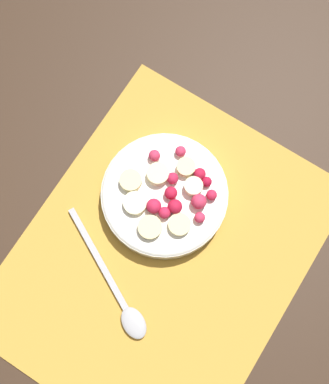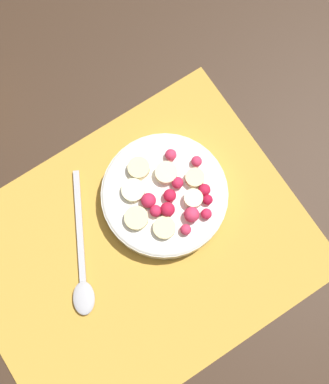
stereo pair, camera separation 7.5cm
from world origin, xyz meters
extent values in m
plane|color=#382619|center=(0.00, 0.00, 0.00)|extent=(3.00, 3.00, 0.00)
cube|color=gold|center=(0.00, 0.00, 0.00)|extent=(0.48, 0.38, 0.01)
cylinder|color=silver|center=(-0.07, -0.04, 0.02)|extent=(0.18, 0.18, 0.03)
torus|color=silver|center=(-0.07, -0.04, 0.03)|extent=(0.18, 0.18, 0.01)
cylinder|color=white|center=(-0.07, -0.04, 0.03)|extent=(0.16, 0.16, 0.00)
cylinder|color=beige|center=(-0.09, -0.06, 0.04)|extent=(0.04, 0.04, 0.01)
cylinder|color=beige|center=(-0.12, -0.04, 0.04)|extent=(0.04, 0.04, 0.01)
cylinder|color=beige|center=(-0.05, 0.00, 0.04)|extent=(0.04, 0.04, 0.01)
cylinder|color=#F4EAB7|center=(-0.10, -0.01, 0.04)|extent=(0.04, 0.04, 0.01)
cylinder|color=beige|center=(-0.06, -0.09, 0.04)|extent=(0.04, 0.04, 0.01)
cylinder|color=beige|center=(-0.02, -0.03, 0.04)|extent=(0.04, 0.04, 0.01)
cylinder|color=#F4EAB7|center=(-0.04, -0.07, 0.04)|extent=(0.05, 0.05, 0.01)
sphere|color=red|center=(-0.08, -0.03, 0.04)|extent=(0.02, 0.02, 0.02)
sphere|color=#D12347|center=(-0.05, -0.04, 0.05)|extent=(0.02, 0.02, 0.02)
sphere|color=#D12347|center=(-0.05, -0.03, 0.04)|extent=(0.02, 0.02, 0.02)
sphere|color=#D12347|center=(-0.10, -0.04, 0.04)|extent=(0.02, 0.02, 0.02)
sphere|color=#DB3356|center=(-0.09, 0.01, 0.05)|extent=(0.02, 0.02, 0.02)
sphere|color=#D12347|center=(-0.11, 0.02, 0.04)|extent=(0.02, 0.02, 0.02)
sphere|color=red|center=(-0.06, -0.02, 0.05)|extent=(0.02, 0.02, 0.02)
sphere|color=#DB3356|center=(-0.11, -0.08, 0.04)|extent=(0.02, 0.02, 0.02)
sphere|color=#DB3356|center=(-0.14, -0.06, 0.04)|extent=(0.02, 0.02, 0.02)
sphere|color=#B21433|center=(-0.12, 0.00, 0.04)|extent=(0.01, 0.01, 0.01)
sphere|color=red|center=(-0.12, -0.01, 0.04)|extent=(0.02, 0.02, 0.02)
sphere|color=#DB3356|center=(-0.07, 0.02, 0.04)|extent=(0.02, 0.02, 0.02)
cube|color=#B2B2B7|center=(0.05, -0.07, 0.01)|extent=(0.08, 0.15, 0.00)
ellipsoid|color=#B2B2B7|center=(0.10, 0.02, 0.01)|extent=(0.05, 0.06, 0.01)
camera|label=1|loc=(0.08, 0.05, 0.77)|focal=50.00mm
camera|label=2|loc=(0.02, 0.11, 0.77)|focal=50.00mm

